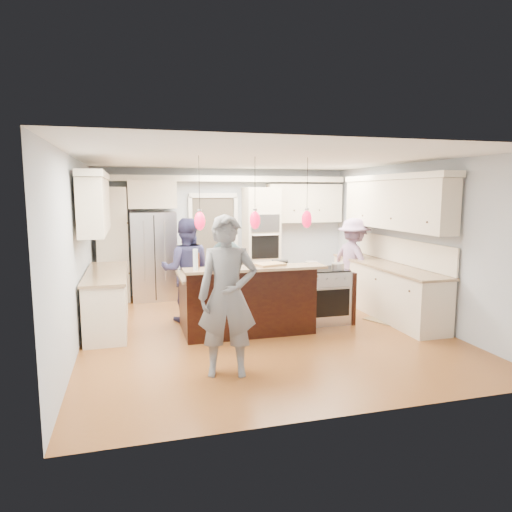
% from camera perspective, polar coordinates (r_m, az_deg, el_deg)
% --- Properties ---
extents(ground_plane, '(6.00, 6.00, 0.00)m').
position_cam_1_polar(ground_plane, '(7.47, 0.72, -9.13)').
color(ground_plane, '#965E29').
rests_on(ground_plane, ground).
extents(room_shell, '(5.54, 6.04, 2.72)m').
position_cam_1_polar(room_shell, '(7.15, 0.74, 4.93)').
color(room_shell, '#B2BCC6').
rests_on(room_shell, ground).
extents(refrigerator, '(0.90, 0.70, 1.80)m').
position_cam_1_polar(refrigerator, '(9.60, -12.62, 0.02)').
color(refrigerator, '#B7B7BC').
rests_on(refrigerator, ground).
extents(oven_column, '(0.72, 0.69, 2.30)m').
position_cam_1_polar(oven_column, '(9.97, 0.65, 1.95)').
color(oven_column, beige).
rests_on(oven_column, ground).
extents(back_upper_cabinets, '(5.30, 0.61, 2.54)m').
position_cam_1_polar(back_upper_cabinets, '(9.72, -8.04, 4.79)').
color(back_upper_cabinets, beige).
rests_on(back_upper_cabinets, ground).
extents(right_counter_run, '(0.64, 3.10, 2.51)m').
position_cam_1_polar(right_counter_run, '(8.49, 16.21, -0.07)').
color(right_counter_run, beige).
rests_on(right_counter_run, ground).
extents(left_cabinets, '(0.64, 2.30, 2.51)m').
position_cam_1_polar(left_cabinets, '(7.77, -18.60, -0.90)').
color(left_cabinets, beige).
rests_on(left_cabinets, ground).
extents(kitchen_island, '(2.10, 1.46, 1.12)m').
position_cam_1_polar(kitchen_island, '(7.35, -1.30, -5.50)').
color(kitchen_island, black).
rests_on(kitchen_island, ground).
extents(island_range, '(0.82, 0.71, 0.92)m').
position_cam_1_polar(island_range, '(7.88, 8.60, -4.89)').
color(island_range, '#B7B7BC').
rests_on(island_range, ground).
extents(pendant_lights, '(1.75, 0.15, 1.03)m').
position_cam_1_polar(pendant_lights, '(6.60, -0.13, 4.55)').
color(pendant_lights, black).
rests_on(pendant_lights, ground).
extents(person_bar_end, '(0.79, 0.61, 1.94)m').
position_cam_1_polar(person_bar_end, '(5.46, -3.58, -5.06)').
color(person_bar_end, slate).
rests_on(person_bar_end, ground).
extents(person_far_left, '(0.95, 0.79, 1.77)m').
position_cam_1_polar(person_far_left, '(7.88, -8.72, -1.72)').
color(person_far_left, navy).
rests_on(person_far_left, ground).
extents(person_far_right, '(0.96, 0.46, 1.58)m').
position_cam_1_polar(person_far_right, '(8.75, -3.71, -1.28)').
color(person_far_right, slate).
rests_on(person_far_right, ground).
extents(person_range_side, '(0.87, 1.21, 1.69)m').
position_cam_1_polar(person_range_side, '(9.23, 12.11, -0.61)').
color(person_range_side, gray).
rests_on(person_range_side, ground).
extents(floor_rug, '(1.08, 1.24, 0.01)m').
position_cam_1_polar(floor_rug, '(8.25, 17.58, -7.82)').
color(floor_rug, olive).
rests_on(floor_rug, ground).
extents(water_bottle, '(0.08, 0.08, 0.30)m').
position_cam_1_polar(water_bottle, '(6.40, -7.57, -0.44)').
color(water_bottle, silver).
rests_on(water_bottle, kitchen_island).
extents(beer_bottle_a, '(0.06, 0.06, 0.22)m').
position_cam_1_polar(beer_bottle_a, '(6.56, -7.31, -0.57)').
color(beer_bottle_a, '#461D0C').
rests_on(beer_bottle_a, kitchen_island).
extents(beer_bottle_b, '(0.06, 0.06, 0.22)m').
position_cam_1_polar(beer_bottle_b, '(6.46, -3.47, -0.66)').
color(beer_bottle_b, '#461D0C').
rests_on(beer_bottle_b, kitchen_island).
extents(beer_bottle_c, '(0.07, 0.07, 0.23)m').
position_cam_1_polar(beer_bottle_c, '(6.56, -2.34, -0.48)').
color(beer_bottle_c, '#461D0C').
rests_on(beer_bottle_c, kitchen_island).
extents(drink_can, '(0.08, 0.08, 0.11)m').
position_cam_1_polar(drink_can, '(6.57, -3.37, -1.01)').
color(drink_can, '#B7B7BC').
rests_on(drink_can, kitchen_island).
extents(cutting_board, '(0.48, 0.40, 0.03)m').
position_cam_1_polar(cutting_board, '(6.78, 1.72, -1.04)').
color(cutting_board, tan).
rests_on(cutting_board, kitchen_island).
extents(pot_large, '(0.21, 0.21, 0.12)m').
position_cam_1_polar(pot_large, '(7.74, 6.96, -1.13)').
color(pot_large, '#B7B7BC').
rests_on(pot_large, island_range).
extents(pot_small, '(0.21, 0.21, 0.11)m').
position_cam_1_polar(pot_small, '(7.72, 10.19, -1.28)').
color(pot_small, '#B7B7BC').
rests_on(pot_small, island_range).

